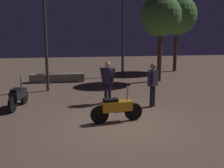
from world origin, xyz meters
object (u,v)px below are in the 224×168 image
motorcycle_black_parked_left (18,96)px  streetlamp_near (45,23)px  streetlamp_far (123,16)px  motorcycle_orange_foreground (117,108)px  person_bystander_far (153,81)px  person_rider_beside (108,79)px

motorcycle_black_parked_left → streetlamp_near: 3.86m
streetlamp_near → streetlamp_far: 5.42m
motorcycle_black_parked_left → streetlamp_far: size_ratio=0.29×
motorcycle_orange_foreground → person_bystander_far: 2.22m
person_rider_beside → person_bystander_far: 1.73m
motorcycle_orange_foreground → streetlamp_far: size_ratio=0.29×
motorcycle_black_parked_left → streetlamp_far: bearing=-27.6°
streetlamp_far → streetlamp_near: bearing=-140.6°
person_bystander_far → streetlamp_near: 5.60m
motorcycle_orange_foreground → streetlamp_far: streetlamp_far is taller
streetlamp_near → streetlamp_far: (4.17, 3.42, 0.47)m
motorcycle_black_parked_left → motorcycle_orange_foreground: bearing=-110.0°
streetlamp_near → streetlamp_far: bearing=39.4°
motorcycle_black_parked_left → person_rider_beside: bearing=-75.4°
person_rider_beside → streetlamp_far: (1.70, 5.94, 2.61)m
motorcycle_black_parked_left → streetlamp_near: size_ratio=0.34×
streetlamp_near → motorcycle_orange_foreground: bearing=-62.5°
person_rider_beside → motorcycle_black_parked_left: bearing=128.0°
streetlamp_near → person_rider_beside: bearing=-45.5°
motorcycle_black_parked_left → person_bystander_far: (4.87, -0.57, 0.53)m
motorcycle_orange_foreground → motorcycle_black_parked_left: same height
person_rider_beside → streetlamp_near: size_ratio=0.33×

